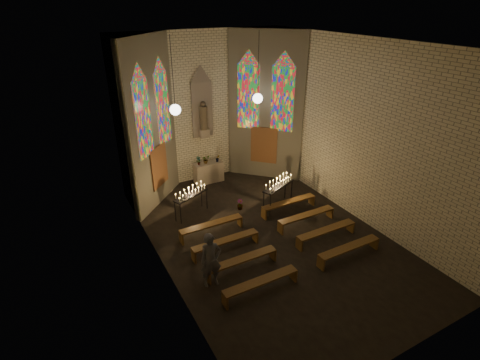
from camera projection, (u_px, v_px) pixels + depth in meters
name	position (u px, v px, depth m)	size (l,w,h in m)	color
floor	(268.00, 237.00, 14.22)	(12.00, 12.00, 0.00)	black
room	(227.00, 120.00, 15.23)	(8.22, 12.43, 7.00)	#EAE4C4
altar	(209.00, 172.00, 18.29)	(1.40, 0.60, 1.00)	#AEA18E
flower_vase_left	(199.00, 161.00, 17.74)	(0.23, 0.16, 0.43)	#4C723F
flower_vase_center	(206.00, 159.00, 17.94)	(0.35, 0.30, 0.39)	#4C723F
flower_vase_right	(218.00, 158.00, 18.11)	(0.20, 0.16, 0.36)	#4C723F
aisle_flower_pot	(240.00, 204.00, 15.99)	(0.26, 0.26, 0.46)	#4C723F
votive_stand_left	(191.00, 193.00, 15.23)	(1.66, 1.01, 1.20)	black
votive_stand_right	(279.00, 184.00, 15.79)	(1.79, 1.06, 1.30)	black
pew_left_0	(211.00, 225.00, 14.23)	(2.52, 0.35, 0.48)	brown
pew_right_0	(289.00, 203.00, 15.77)	(2.52, 0.35, 0.48)	brown
pew_left_1	(226.00, 242.00, 13.29)	(2.52, 0.35, 0.48)	brown
pew_right_1	(306.00, 216.00, 14.83)	(2.52, 0.35, 0.48)	brown
pew_left_2	(242.00, 261.00, 12.34)	(2.52, 0.35, 0.48)	brown
pew_right_2	(326.00, 231.00, 13.88)	(2.52, 0.35, 0.48)	brown
pew_left_3	(261.00, 282.00, 11.40)	(2.52, 0.35, 0.48)	brown
pew_right_3	(349.00, 248.00, 12.94)	(2.52, 0.35, 0.48)	brown
visitor	(211.00, 260.00, 11.51)	(0.68, 0.45, 1.86)	#484851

